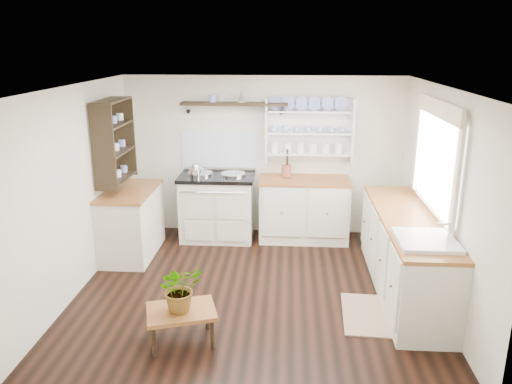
# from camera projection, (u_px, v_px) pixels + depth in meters

# --- Properties ---
(floor) EXTENTS (4.00, 3.80, 0.01)m
(floor) POSITION_uv_depth(u_px,v_px,m) (254.00, 289.00, 5.77)
(floor) COLOR black
(floor) RESTS_ON ground
(wall_back) EXTENTS (4.00, 0.02, 2.30)m
(wall_back) POSITION_uv_depth(u_px,v_px,m) (263.00, 156.00, 7.26)
(wall_back) COLOR beige
(wall_back) RESTS_ON ground
(wall_right) EXTENTS (0.02, 3.80, 2.30)m
(wall_right) POSITION_uv_depth(u_px,v_px,m) (441.00, 198.00, 5.31)
(wall_right) COLOR beige
(wall_right) RESTS_ON ground
(wall_left) EXTENTS (0.02, 3.80, 2.30)m
(wall_left) POSITION_uv_depth(u_px,v_px,m) (76.00, 191.00, 5.57)
(wall_left) COLOR beige
(wall_left) RESTS_ON ground
(ceiling) EXTENTS (4.00, 3.80, 0.01)m
(ceiling) POSITION_uv_depth(u_px,v_px,m) (254.00, 87.00, 5.11)
(ceiling) COLOR white
(ceiling) RESTS_ON wall_back
(window) EXTENTS (0.08, 1.55, 1.22)m
(window) POSITION_uv_depth(u_px,v_px,m) (436.00, 157.00, 5.34)
(window) COLOR white
(window) RESTS_ON wall_right
(aga_cooker) EXTENTS (1.06, 0.73, 0.97)m
(aga_cooker) POSITION_uv_depth(u_px,v_px,m) (218.00, 206.00, 7.17)
(aga_cooker) COLOR beige
(aga_cooker) RESTS_ON floor
(back_cabinets) EXTENTS (1.27, 0.63, 0.90)m
(back_cabinets) POSITION_uv_depth(u_px,v_px,m) (304.00, 208.00, 7.13)
(back_cabinets) COLOR beige
(back_cabinets) RESTS_ON floor
(right_cabinets) EXTENTS (0.62, 2.43, 0.90)m
(right_cabinets) POSITION_uv_depth(u_px,v_px,m) (405.00, 253.00, 5.63)
(right_cabinets) COLOR beige
(right_cabinets) RESTS_ON floor
(belfast_sink) EXTENTS (0.55, 0.60, 0.45)m
(belfast_sink) POSITION_uv_depth(u_px,v_px,m) (425.00, 252.00, 4.81)
(belfast_sink) COLOR white
(belfast_sink) RESTS_ON right_cabinets
(left_cabinets) EXTENTS (0.62, 1.13, 0.90)m
(left_cabinets) POSITION_uv_depth(u_px,v_px,m) (131.00, 222.00, 6.61)
(left_cabinets) COLOR beige
(left_cabinets) RESTS_ON floor
(plate_rack) EXTENTS (1.20, 0.22, 0.90)m
(plate_rack) POSITION_uv_depth(u_px,v_px,m) (309.00, 129.00, 7.06)
(plate_rack) COLOR white
(plate_rack) RESTS_ON wall_back
(high_shelf) EXTENTS (1.50, 0.29, 0.16)m
(high_shelf) POSITION_uv_depth(u_px,v_px,m) (234.00, 104.00, 6.94)
(high_shelf) COLOR black
(high_shelf) RESTS_ON wall_back
(left_shelving) EXTENTS (0.28, 0.80, 1.05)m
(left_shelving) POSITION_uv_depth(u_px,v_px,m) (114.00, 140.00, 6.30)
(left_shelving) COLOR black
(left_shelving) RESTS_ON wall_left
(kettle) EXTENTS (0.17, 0.17, 0.21)m
(kettle) POSITION_uv_depth(u_px,v_px,m) (195.00, 171.00, 6.92)
(kettle) COLOR silver
(kettle) RESTS_ON aga_cooker
(utensil_crock) EXTENTS (0.14, 0.14, 0.16)m
(utensil_crock) POSITION_uv_depth(u_px,v_px,m) (286.00, 171.00, 7.07)
(utensil_crock) COLOR #964937
(utensil_crock) RESTS_ON back_cabinets
(center_table) EXTENTS (0.73, 0.61, 0.34)m
(center_table) POSITION_uv_depth(u_px,v_px,m) (181.00, 314.00, 4.67)
(center_table) COLOR brown
(center_table) RESTS_ON floor
(potted_plant) EXTENTS (0.53, 0.51, 0.45)m
(potted_plant) POSITION_uv_depth(u_px,v_px,m) (180.00, 288.00, 4.60)
(potted_plant) COLOR #3F7233
(potted_plant) RESTS_ON center_table
(floor_rug) EXTENTS (0.59, 0.88, 0.02)m
(floor_rug) POSITION_uv_depth(u_px,v_px,m) (369.00, 315.00, 5.22)
(floor_rug) COLOR #9C745B
(floor_rug) RESTS_ON floor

